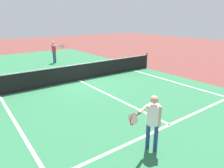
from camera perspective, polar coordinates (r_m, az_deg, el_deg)
ground_plane at (r=11.86m, az=-9.14°, el=1.00°), size 60.00×60.00×0.00m
court_surface_inbounds at (r=11.86m, az=-9.14°, el=1.00°), size 10.62×24.40×0.00m
line_sideline_left at (r=5.48m, az=-18.84°, el=-21.31°), size 0.10×11.89×0.01m
line_sideline_right at (r=10.72m, az=27.57°, el=-2.67°), size 0.10×11.89×0.01m
line_service_near at (r=7.21m, az=15.78°, el=-10.85°), size 8.22×0.10×0.01m
line_center_service at (r=9.28m, az=0.12°, el=-3.54°), size 0.10×6.40×0.01m
net at (r=11.73m, az=-9.26°, el=3.30°), size 10.95×0.09×1.07m
player_near at (r=5.39m, az=11.24°, el=-9.22°), size 1.16×0.49×1.55m
player_far at (r=16.91m, az=-15.84°, el=9.21°), size 0.68×1.12×1.69m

